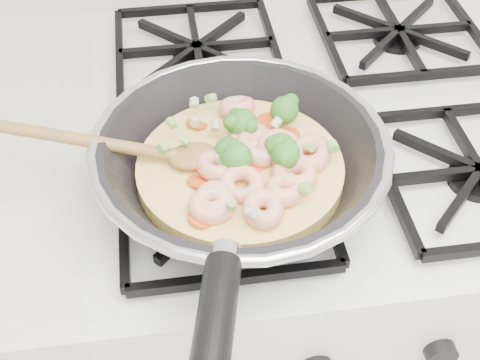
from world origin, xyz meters
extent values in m
cube|color=white|center=(0.00, 1.70, 0.45)|extent=(0.60, 0.60, 0.90)
cube|color=black|center=(0.00, 1.70, 0.91)|extent=(0.56, 0.56, 0.02)
torus|color=silver|center=(-0.13, 1.56, 0.98)|extent=(0.32, 0.32, 0.01)
cylinder|color=black|center=(-0.19, 1.33, 0.98)|extent=(0.07, 0.17, 0.03)
cylinder|color=#FFD56E|center=(-0.13, 1.56, 0.95)|extent=(0.23, 0.23, 0.02)
ellipsoid|color=olive|center=(-0.18, 1.57, 0.97)|extent=(0.06, 0.05, 0.02)
cylinder|color=olive|center=(-0.32, 1.60, 0.99)|extent=(0.26, 0.06, 0.07)
torus|color=#EDAC8C|center=(-0.13, 1.52, 0.97)|extent=(0.07, 0.07, 0.03)
torus|color=#EDAC8C|center=(-0.08, 1.53, 0.97)|extent=(0.07, 0.07, 0.02)
torus|color=#EDAC8C|center=(-0.17, 1.50, 0.97)|extent=(0.06, 0.06, 0.02)
torus|color=#EDAC8C|center=(-0.12, 1.49, 0.97)|extent=(0.06, 0.06, 0.02)
torus|color=#EDAC8C|center=(-0.09, 1.51, 0.97)|extent=(0.06, 0.06, 0.02)
torus|color=#EDAC8C|center=(-0.12, 1.65, 0.97)|extent=(0.06, 0.06, 0.03)
torus|color=#EDAC8C|center=(-0.11, 1.58, 0.97)|extent=(0.07, 0.07, 0.03)
torus|color=#EDAC8C|center=(-0.09, 1.57, 0.97)|extent=(0.06, 0.06, 0.03)
torus|color=#EDAC8C|center=(-0.05, 1.56, 0.97)|extent=(0.08, 0.08, 0.03)
torus|color=#EDAC8C|center=(-0.17, 1.50, 0.97)|extent=(0.05, 0.05, 0.03)
torus|color=#EDAC8C|center=(-0.16, 1.55, 0.97)|extent=(0.06, 0.06, 0.03)
torus|color=#EDAC8C|center=(-0.11, 1.59, 0.97)|extent=(0.05, 0.05, 0.02)
ellipsoid|color=#3D7D28|center=(-0.13, 1.55, 0.98)|extent=(0.04, 0.04, 0.03)
ellipsoid|color=#3D7D28|center=(-0.14, 1.56, 0.98)|extent=(0.04, 0.04, 0.03)
ellipsoid|color=#3D7D28|center=(-0.12, 1.60, 0.98)|extent=(0.05, 0.05, 0.04)
ellipsoid|color=#3D7D28|center=(-0.07, 1.62, 0.98)|extent=(0.04, 0.04, 0.03)
ellipsoid|color=#3D7D28|center=(-0.08, 1.56, 0.98)|extent=(0.04, 0.04, 0.03)
ellipsoid|color=#3D7D28|center=(-0.08, 1.55, 0.98)|extent=(0.04, 0.04, 0.03)
cylinder|color=orange|center=(-0.08, 1.51, 0.96)|extent=(0.03, 0.03, 0.01)
cylinder|color=orange|center=(-0.14, 1.56, 0.96)|extent=(0.03, 0.03, 0.01)
cylinder|color=orange|center=(-0.18, 1.57, 0.96)|extent=(0.04, 0.04, 0.00)
cylinder|color=orange|center=(-0.10, 1.51, 0.96)|extent=(0.04, 0.04, 0.01)
cylinder|color=orange|center=(-0.07, 1.60, 0.96)|extent=(0.04, 0.04, 0.01)
cylinder|color=orange|center=(-0.17, 1.64, 0.96)|extent=(0.03, 0.03, 0.01)
cylinder|color=orange|center=(-0.12, 1.55, 0.96)|extent=(0.04, 0.04, 0.02)
cylinder|color=orange|center=(-0.13, 1.57, 0.96)|extent=(0.04, 0.04, 0.00)
cylinder|color=orange|center=(-0.05, 1.56, 0.96)|extent=(0.04, 0.04, 0.01)
cylinder|color=orange|center=(-0.17, 1.54, 0.96)|extent=(0.04, 0.04, 0.01)
cylinder|color=orange|center=(-0.18, 1.49, 0.96)|extent=(0.03, 0.03, 0.01)
cylinder|color=orange|center=(-0.09, 1.63, 0.96)|extent=(0.04, 0.04, 0.01)
cylinder|color=#72BA4A|center=(-0.15, 1.66, 0.98)|extent=(0.01, 0.01, 0.01)
cylinder|color=#72BA4A|center=(-0.20, 1.62, 0.98)|extent=(0.01, 0.01, 0.01)
cylinder|color=#72BA4A|center=(-0.08, 1.57, 0.97)|extent=(0.01, 0.01, 0.01)
cylinder|color=#72BA4A|center=(-0.07, 1.50, 0.98)|extent=(0.01, 0.01, 0.01)
cylinder|color=#B7C88D|center=(-0.17, 1.65, 0.98)|extent=(0.01, 0.01, 0.01)
cylinder|color=#B7C88D|center=(-0.17, 1.61, 0.98)|extent=(0.01, 0.01, 0.01)
cylinder|color=#B7C88D|center=(-0.15, 1.56, 0.97)|extent=(0.01, 0.01, 0.01)
cylinder|color=#72BA4A|center=(-0.19, 1.58, 0.98)|extent=(0.01, 0.01, 0.01)
cylinder|color=#B7C88D|center=(-0.08, 1.61, 0.97)|extent=(0.01, 0.01, 0.01)
cylinder|color=#B7C88D|center=(-0.15, 1.61, 0.98)|extent=(0.01, 0.01, 0.01)
cylinder|color=#72BA4A|center=(-0.15, 1.48, 0.98)|extent=(0.01, 0.01, 0.01)
cylinder|color=#72BA4A|center=(-0.03, 1.55, 0.98)|extent=(0.01, 0.01, 0.01)
cylinder|color=#72BA4A|center=(-0.05, 1.56, 0.97)|extent=(0.01, 0.01, 0.01)
cylinder|color=#72BA4A|center=(-0.21, 1.58, 0.98)|extent=(0.01, 0.01, 0.01)
cylinder|color=#B7C88D|center=(-0.11, 1.60, 0.97)|extent=(0.01, 0.01, 0.01)
cylinder|color=#B7C88D|center=(-0.13, 1.47, 0.98)|extent=(0.01, 0.01, 0.01)
camera|label=1|loc=(-0.20, 1.06, 1.44)|focal=48.76mm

